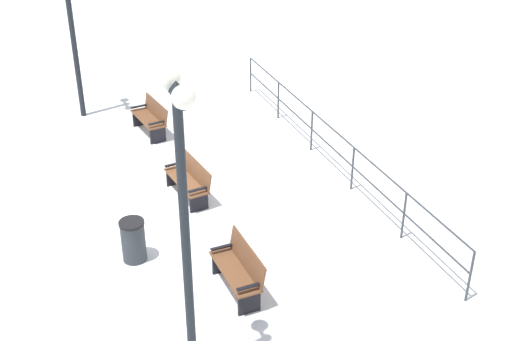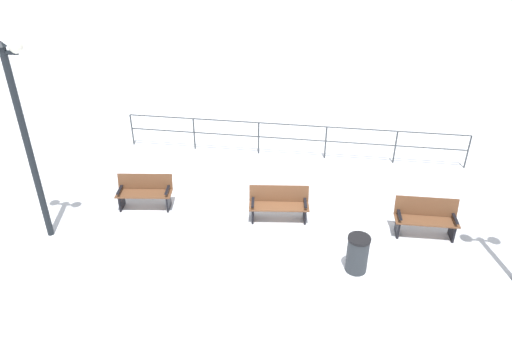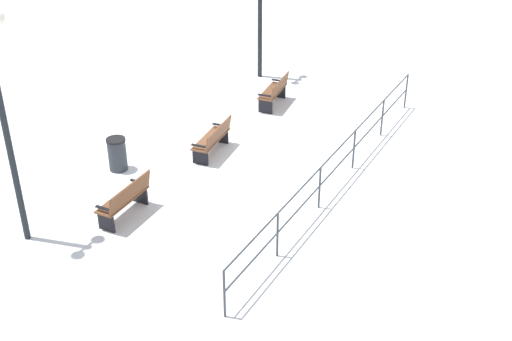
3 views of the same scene
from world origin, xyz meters
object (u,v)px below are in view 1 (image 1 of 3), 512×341
(bench_third, at_px, (239,269))
(trash_bin, at_px, (133,240))
(lamppost_near, at_px, (69,9))
(bench_second, at_px, (189,179))
(lamppost_middle, at_px, (182,187))
(bench_nearest, at_px, (151,117))

(bench_third, bearing_deg, trash_bin, -48.43)
(bench_third, relative_size, lamppost_near, 0.32)
(bench_second, xyz_separation_m, lamppost_middle, (1.58, 5.42, 3.08))
(lamppost_near, height_order, trash_bin, lamppost_near)
(bench_second, height_order, lamppost_middle, lamppost_middle)
(lamppost_middle, xyz_separation_m, trash_bin, (0.17, -3.47, -3.08))
(bench_nearest, relative_size, trash_bin, 1.71)
(bench_nearest, relative_size, lamppost_middle, 0.30)
(lamppost_middle, relative_size, trash_bin, 5.70)
(bench_third, bearing_deg, bench_nearest, -92.90)
(lamppost_near, xyz_separation_m, trash_bin, (0.17, 7.54, -2.70))
(bench_nearest, height_order, lamppost_middle, lamppost_middle)
(bench_nearest, xyz_separation_m, bench_third, (0.13, 7.32, 0.02))
(bench_nearest, xyz_separation_m, lamppost_near, (1.58, -1.93, 2.67))
(bench_second, bearing_deg, lamppost_near, -81.54)
(bench_nearest, distance_m, bench_second, 3.66)
(bench_second, relative_size, trash_bin, 1.79)
(lamppost_near, height_order, lamppost_middle, lamppost_middle)
(bench_second, relative_size, lamppost_middle, 0.31)
(trash_bin, bearing_deg, lamppost_middle, 92.87)
(bench_second, bearing_deg, lamppost_middle, 66.41)
(bench_nearest, bearing_deg, trash_bin, 64.55)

